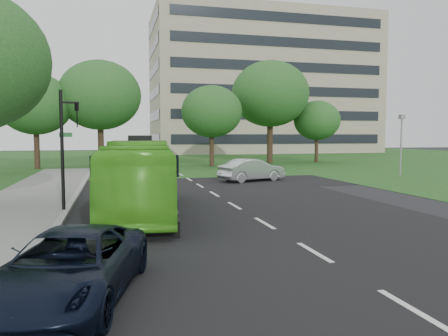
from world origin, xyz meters
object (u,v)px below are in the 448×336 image
sedan (252,170)px  camera_pole (401,137)px  office_building (261,85)px  suv (69,267)px  tree_park_e (317,120)px  bus (140,177)px  tree_park_a (35,104)px  tree_park_d (270,94)px  traffic_light (66,141)px  tree_park_c (212,112)px  tree_park_b (100,95)px

sedan → camera_pole: 12.20m
office_building → suv: 76.28m
office_building → tree_park_e: bearing=-97.5°
tree_park_e → bus: (-21.88, -28.58, -3.38)m
bus → sedan: 13.39m
tree_park_e → tree_park_a: bearing=-174.7°
tree_park_d → bus: tree_park_d is taller
bus → camera_pole: size_ratio=2.24×
office_building → bus: 66.92m
office_building → bus: (-26.12, -60.62, -11.03)m
sedan → suv: bearing=134.5°
tree_park_a → sedan: bearing=-43.3°
tree_park_a → traffic_light: tree_park_a is taller
tree_park_c → tree_park_e: tree_park_c is taller
bus → tree_park_b: bearing=100.1°
tree_park_b → tree_park_d: size_ratio=0.91×
traffic_light → tree_park_e: bearing=56.4°
tree_park_a → tree_park_c: bearing=-2.8°
tree_park_a → suv: bearing=-80.2°
tree_park_b → tree_park_d: bearing=6.2°
tree_park_e → sedan: bearing=-127.3°
tree_park_d → suv: bearing=-115.4°
suv → camera_pole: camera_pole is taller
tree_park_e → tree_park_b: bearing=-175.0°
tree_park_d → camera_pole: tree_park_d is taller
sedan → traffic_light: (-11.06, -9.92, 2.15)m
office_building → traffic_light: (-29.00, -59.96, -9.58)m
suv → sedan: bearing=77.6°
sedan → tree_park_b: bearing=14.4°
tree_park_d → tree_park_e: tree_park_d is taller
tree_park_b → tree_park_c: 11.00m
office_building → tree_park_b: office_building is taller
office_building → sedan: 54.44m
tree_park_a → tree_park_e: (29.84, 2.79, -1.15)m
sedan → suv: sedan is taller
tree_park_b → tree_park_c: tree_park_b is taller
tree_park_b → bus: size_ratio=0.98×
sedan → office_building: bearing=-38.4°
office_building → traffic_light: office_building is taller
sedan → traffic_light: traffic_light is taller
tree_park_e → camera_pole: (-1.72, -17.71, -1.81)m
tree_park_d → traffic_light: 34.01m
office_building → suv: (-28.01, -69.96, -11.83)m
tree_park_b → sedan: (10.38, -15.92, -6.24)m
tree_park_e → bus: size_ratio=0.68×
tree_park_e → sedan: (-13.71, -18.00, -4.08)m
bus → tree_park_c: bearing=76.4°
bus → traffic_light: traffic_light is taller
tree_park_e → tree_park_c: bearing=-164.8°
tree_park_c → sedan: (-0.41, -14.40, -4.74)m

